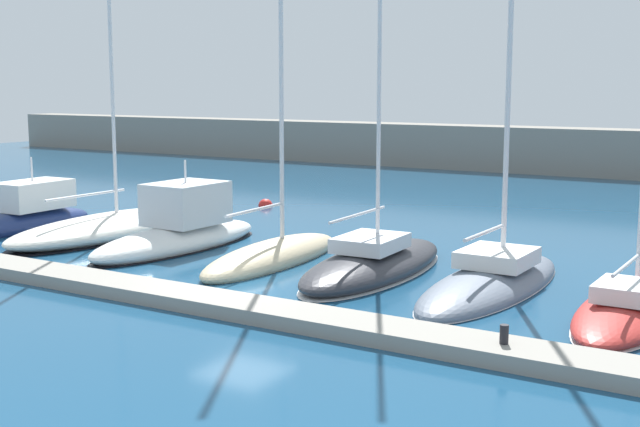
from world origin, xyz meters
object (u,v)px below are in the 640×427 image
(sailboat_charcoal_fifth, at_px, (374,263))
(mooring_buoy_red, at_px, (266,206))
(sailboat_ivory_second, at_px, (110,226))
(sailboat_sand_fourth, at_px, (273,253))
(motorboat_navy_nearest, at_px, (24,216))
(sailboat_red_seventh, at_px, (631,304))
(motorboat_white_third, at_px, (180,230))
(sailboat_slate_sixth, at_px, (492,279))
(dock_bollard, at_px, (504,334))

(sailboat_charcoal_fifth, distance_m, mooring_buoy_red, 16.05)
(sailboat_ivory_second, distance_m, sailboat_sand_fourth, 8.65)
(motorboat_navy_nearest, distance_m, sailboat_red_seventh, 25.04)
(sailboat_charcoal_fifth, bearing_deg, motorboat_white_third, 86.93)
(sailboat_ivory_second, relative_size, sailboat_slate_sixth, 1.07)
(sailboat_ivory_second, height_order, sailboat_red_seventh, sailboat_ivory_second)
(sailboat_charcoal_fifth, distance_m, sailboat_slate_sixth, 4.01)
(motorboat_navy_nearest, distance_m, sailboat_sand_fourth, 12.95)
(sailboat_ivory_second, relative_size, sailboat_red_seventh, 1.25)
(sailboat_ivory_second, xyz_separation_m, motorboat_white_third, (4.12, -0.45, 0.26))
(motorboat_navy_nearest, relative_size, sailboat_red_seventh, 0.46)
(dock_bollard, bearing_deg, sailboat_red_seventh, 72.88)
(sailboat_ivory_second, height_order, motorboat_white_third, sailboat_ivory_second)
(sailboat_red_seventh, distance_m, mooring_buoy_red, 23.35)
(sailboat_slate_sixth, height_order, dock_bollard, sailboat_slate_sixth)
(sailboat_ivory_second, xyz_separation_m, sailboat_sand_fourth, (8.62, -0.78, -0.07))
(sailboat_charcoal_fifth, height_order, dock_bollard, sailboat_charcoal_fifth)
(sailboat_charcoal_fifth, bearing_deg, dock_bollard, -136.00)
(sailboat_charcoal_fifth, xyz_separation_m, sailboat_slate_sixth, (4.01, 0.06, -0.06))
(motorboat_white_third, bearing_deg, sailboat_charcoal_fifth, -89.38)
(sailboat_slate_sixth, height_order, mooring_buoy_red, sailboat_slate_sixth)
(sailboat_ivory_second, height_order, sailboat_charcoal_fifth, sailboat_ivory_second)
(motorboat_navy_nearest, height_order, motorboat_white_third, motorboat_white_third)
(motorboat_white_third, bearing_deg, sailboat_ivory_second, 84.83)
(sailboat_ivory_second, bearing_deg, sailboat_slate_sixth, -91.16)
(sailboat_slate_sixth, bearing_deg, sailboat_ivory_second, 88.78)
(sailboat_slate_sixth, bearing_deg, sailboat_red_seventh, -103.39)
(sailboat_slate_sixth, bearing_deg, mooring_buoy_red, 56.59)
(motorboat_navy_nearest, distance_m, sailboat_charcoal_fifth, 16.76)
(sailboat_red_seventh, relative_size, dock_bollard, 37.95)
(motorboat_navy_nearest, bearing_deg, sailboat_sand_fourth, -92.41)
(motorboat_white_third, distance_m, mooring_buoy_red, 11.28)
(motorboat_white_third, xyz_separation_m, sailboat_charcoal_fifth, (8.31, -0.06, -0.31))
(sailboat_slate_sixth, bearing_deg, motorboat_white_third, 90.34)
(sailboat_red_seventh, bearing_deg, mooring_buoy_red, 59.94)
(sailboat_ivory_second, relative_size, mooring_buoy_red, 28.18)
(sailboat_slate_sixth, bearing_deg, dock_bollard, -157.12)
(motorboat_white_third, bearing_deg, sailboat_sand_fourth, -93.21)
(sailboat_slate_sixth, bearing_deg, motorboat_navy_nearest, 91.14)
(sailboat_charcoal_fifth, xyz_separation_m, dock_bollard, (6.64, -6.26, 0.25))
(sailboat_sand_fourth, relative_size, sailboat_red_seventh, 1.04)
(sailboat_slate_sixth, distance_m, sailboat_red_seventh, 4.38)
(sailboat_sand_fourth, distance_m, mooring_buoy_red, 13.68)
(sailboat_charcoal_fifth, height_order, sailboat_slate_sixth, sailboat_slate_sixth)
(dock_bollard, bearing_deg, sailboat_slate_sixth, 112.57)
(mooring_buoy_red, bearing_deg, sailboat_red_seventh, -30.05)
(motorboat_white_third, relative_size, sailboat_slate_sixth, 0.44)
(motorboat_white_third, bearing_deg, mooring_buoy_red, 19.87)
(motorboat_navy_nearest, bearing_deg, dock_bollard, -106.68)
(sailboat_ivory_second, xyz_separation_m, sailboat_charcoal_fifth, (12.43, -0.50, -0.06))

